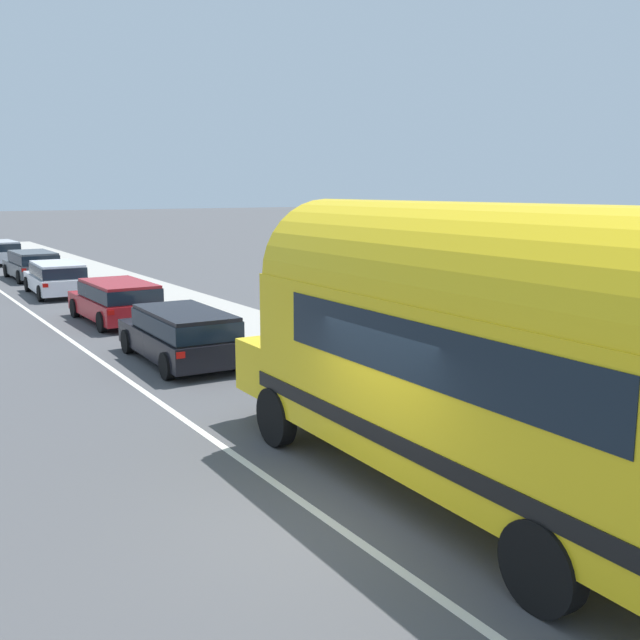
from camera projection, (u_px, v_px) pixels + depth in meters
name	position (u px, v px, depth m)	size (l,w,h in m)	color
ground_plane	(332.00, 523.00, 9.53)	(300.00, 300.00, 0.00)	#4C4C4F
lane_markings	(152.00, 345.00, 20.48)	(4.00, 80.00, 0.01)	silver
sidewalk_slab	(296.00, 341.00, 20.61)	(2.78, 90.00, 0.15)	#ADA89E
painted_bus	(495.00, 346.00, 9.40)	(2.72, 10.37, 4.12)	yellow
car_lead	(182.00, 332.00, 18.16)	(2.02, 4.65, 1.37)	black
car_second	(117.00, 299.00, 23.70)	(2.04, 4.61, 1.37)	#A5191E
car_third	(57.00, 276.00, 29.80)	(2.09, 4.72, 1.37)	white
car_fourth	(33.00, 263.00, 35.06)	(2.02, 4.61, 1.37)	#474C51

